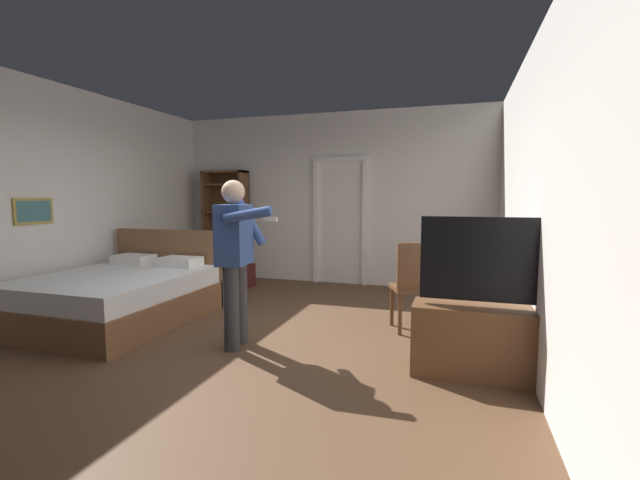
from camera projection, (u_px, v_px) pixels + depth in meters
The scene contains 14 objects.
ground_plane at pixel (246, 339), 4.44m from camera, with size 6.78×6.78×0.00m, color brown.
wall_back at pixel (331, 199), 7.27m from camera, with size 5.56×0.12×2.87m, color silver.
wall_left at pixel (40, 200), 5.12m from camera, with size 0.15×6.40×2.87m.
wall_right at pixel (543, 201), 3.47m from camera, with size 0.12×6.40×2.87m, color silver.
doorway_frame at pixel (340, 212), 7.16m from camera, with size 0.93×0.08×2.13m.
bed at pixel (121, 295), 5.07m from camera, with size 1.68×2.05×1.02m.
bookshelf at pixel (227, 221), 7.67m from camera, with size 0.80×0.32×1.93m.
tv_flatscreen at pixel (493, 332), 3.45m from camera, with size 1.27×0.40×1.31m.
side_table at pixel (455, 287), 4.72m from camera, with size 0.70×0.70×0.70m.
laptop at pixel (452, 263), 4.67m from camera, with size 0.40×0.40×0.15m.
bottle_on_table at pixel (470, 257), 4.57m from camera, with size 0.06×0.06×0.29m.
wooden_chair at pixel (414, 283), 4.62m from camera, with size 0.55×0.55×0.99m.
person_blue_shirt at pixel (236, 253), 4.13m from camera, with size 0.69×0.57×1.63m.
suitcase_dark at pixel (234, 275), 7.02m from camera, with size 0.64×0.32×0.37m, color #4C1919.
Camera 1 is at (2.05, -3.87, 1.47)m, focal length 23.96 mm.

